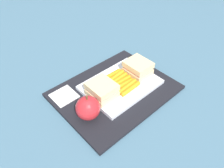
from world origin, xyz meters
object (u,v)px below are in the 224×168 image
(sandwich_half_left, at_px, (138,68))
(sandwich_half_right, at_px, (102,90))
(paper_napkin, at_px, (64,96))
(apple, at_px, (88,108))
(carrot_sticks_bundle, at_px, (121,82))
(food_tray, at_px, (121,85))

(sandwich_half_left, height_order, sandwich_half_right, same)
(sandwich_half_left, bearing_deg, paper_napkin, -19.40)
(sandwich_half_left, relative_size, apple, 1.01)
(sandwich_half_left, distance_m, apple, 0.23)
(sandwich_half_left, height_order, carrot_sticks_bundle, sandwich_half_left)
(food_tray, height_order, sandwich_half_right, sandwich_half_right)
(sandwich_half_right, bearing_deg, apple, 21.51)
(paper_napkin, bearing_deg, sandwich_half_left, 160.60)
(sandwich_half_left, distance_m, carrot_sticks_bundle, 0.08)
(apple, distance_m, paper_napkin, 0.12)
(carrot_sticks_bundle, xyz_separation_m, paper_napkin, (0.16, -0.08, -0.02))
(carrot_sticks_bundle, relative_size, apple, 1.29)
(food_tray, distance_m, sandwich_half_right, 0.08)
(sandwich_half_right, relative_size, carrot_sticks_bundle, 0.78)
(sandwich_half_left, bearing_deg, food_tray, 0.00)
(apple, height_order, paper_napkin, apple)
(sandwich_half_right, bearing_deg, paper_napkin, -45.63)
(sandwich_half_right, bearing_deg, food_tray, 180.00)
(sandwich_half_left, height_order, apple, apple)
(sandwich_half_right, height_order, carrot_sticks_bundle, sandwich_half_right)
(sandwich_half_left, bearing_deg, sandwich_half_right, 0.00)
(food_tray, bearing_deg, carrot_sticks_bundle, 123.18)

